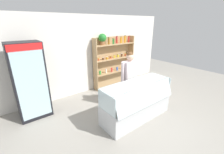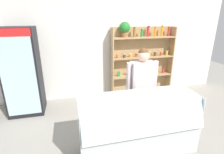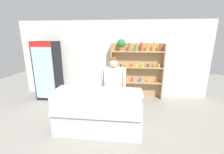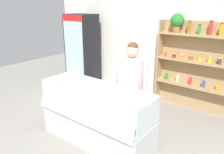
% 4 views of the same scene
% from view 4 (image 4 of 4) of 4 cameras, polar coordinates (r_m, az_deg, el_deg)
% --- Properties ---
extents(ground_plane, '(12.00, 12.00, 0.00)m').
position_cam_4_polar(ground_plane, '(3.97, -2.76, -16.19)').
color(ground_plane, gray).
extents(back_wall, '(6.80, 0.10, 2.70)m').
position_cam_4_polar(back_wall, '(5.32, 13.64, 8.25)').
color(back_wall, white).
rests_on(back_wall, ground).
extents(drinks_fridge, '(0.77, 0.63, 2.00)m').
position_cam_4_polar(drinks_fridge, '(6.16, -7.81, 6.66)').
color(drinks_fridge, black).
rests_on(drinks_fridge, ground).
extents(shelving_unit, '(1.80, 0.29, 2.07)m').
position_cam_4_polar(shelving_unit, '(4.90, 21.32, 4.40)').
color(shelving_unit, tan).
rests_on(shelving_unit, ground).
extents(deli_display_case, '(1.97, 0.74, 1.01)m').
position_cam_4_polar(deli_display_case, '(3.80, -4.18, -12.25)').
color(deli_display_case, silver).
rests_on(deli_display_case, ground).
extents(shop_clerk, '(0.63, 0.25, 1.67)m').
position_cam_4_polar(shop_clerk, '(3.78, 5.06, -1.12)').
color(shop_clerk, '#4C4233').
rests_on(shop_clerk, ground).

